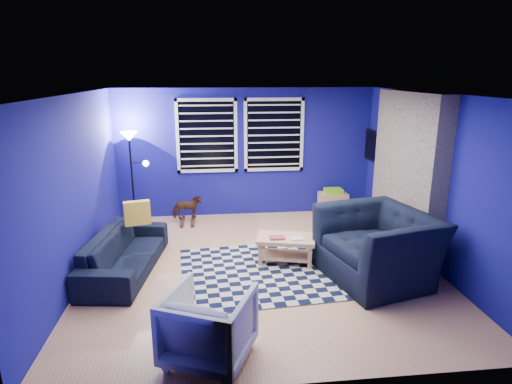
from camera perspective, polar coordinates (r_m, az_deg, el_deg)
floor at (r=6.42m, az=0.65°, el=-9.90°), size 5.00×5.00×0.00m
ceiling at (r=5.80m, az=0.72°, el=12.98°), size 5.00×5.00×0.00m
wall_back at (r=8.42m, az=-1.37°, el=5.23°), size 5.00×0.00×5.00m
wall_left at (r=6.22m, az=-22.85°, el=0.24°), size 0.00×5.00×5.00m
wall_right at (r=6.76m, az=22.24°, el=1.46°), size 0.00×5.00×5.00m
fireplace at (r=7.14m, az=19.33°, el=2.01°), size 0.65×2.00×2.50m
window_left at (r=8.30m, az=-6.58°, el=7.42°), size 1.17×0.06×1.42m
window_right at (r=8.39m, az=2.41°, el=7.60°), size 1.17×0.06×1.42m
tv at (r=8.48m, az=15.71°, el=5.75°), size 0.07×1.00×0.58m
rug at (r=6.27m, az=1.82°, el=-10.49°), size 2.66×2.20×0.02m
sofa at (r=6.45m, az=-17.07°, el=-7.71°), size 2.07×1.04×0.58m
armchair_big at (r=6.14m, az=15.89°, el=-6.92°), size 1.74×1.61×0.95m
armchair_bent at (r=4.43m, az=-6.31°, el=-17.25°), size 1.05×1.06×0.74m
rocking_horse at (r=8.22m, az=-9.17°, el=-2.07°), size 0.33×0.58×0.46m
coffee_table at (r=6.45m, az=3.99°, el=-6.94°), size 0.95×0.68×0.43m
cabinet at (r=8.74m, az=10.19°, el=-1.45°), size 0.56×0.38×0.54m
floor_lamp at (r=8.15m, az=-16.33°, el=5.49°), size 0.47×0.29×1.74m
throw_pillow at (r=6.59m, az=-15.55°, el=-2.71°), size 0.40×0.20×0.36m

